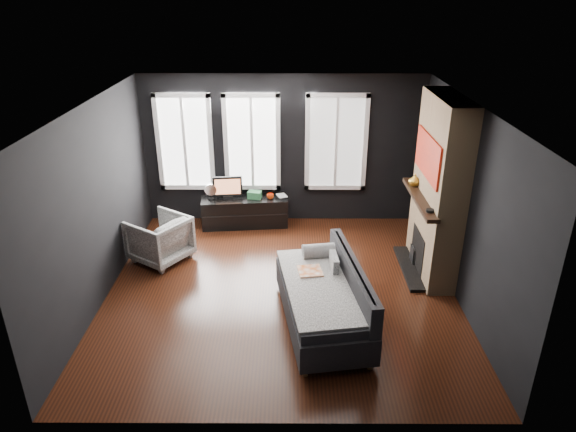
{
  "coord_description": "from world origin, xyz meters",
  "views": [
    {
      "loc": [
        0.13,
        -6.38,
        4.09
      ],
      "look_at": [
        0.1,
        0.3,
        1.05
      ],
      "focal_mm": 32.0,
      "sensor_mm": 36.0,
      "label": 1
    }
  ],
  "objects_px": {
    "armchair": "(159,237)",
    "mantel_vase": "(415,180)",
    "monitor": "(228,186)",
    "sofa": "(322,295)",
    "mug": "(270,196)",
    "book": "(278,191)",
    "media_console": "(245,212)"
  },
  "relations": [
    {
      "from": "sofa",
      "to": "media_console",
      "type": "distance_m",
      "value": 3.28
    },
    {
      "from": "armchair",
      "to": "mantel_vase",
      "type": "xyz_separation_m",
      "value": [
        4.0,
        0.15,
        0.91
      ]
    },
    {
      "from": "book",
      "to": "mantel_vase",
      "type": "bearing_deg",
      "value": -30.07
    },
    {
      "from": "media_console",
      "to": "mantel_vase",
      "type": "distance_m",
      "value": 3.17
    },
    {
      "from": "book",
      "to": "sofa",
      "type": "bearing_deg",
      "value": -78.33
    },
    {
      "from": "armchair",
      "to": "book",
      "type": "xyz_separation_m",
      "value": [
        1.85,
        1.39,
        0.23
      ]
    },
    {
      "from": "sofa",
      "to": "armchair",
      "type": "bearing_deg",
      "value": 136.8
    },
    {
      "from": "armchair",
      "to": "mantel_vase",
      "type": "relative_size",
      "value": 4.27
    },
    {
      "from": "monitor",
      "to": "mantel_vase",
      "type": "bearing_deg",
      "value": -26.63
    },
    {
      "from": "monitor",
      "to": "book",
      "type": "relative_size",
      "value": 2.4
    },
    {
      "from": "media_console",
      "to": "monitor",
      "type": "bearing_deg",
      "value": 175.56
    },
    {
      "from": "armchair",
      "to": "media_console",
      "type": "relative_size",
      "value": 0.53
    },
    {
      "from": "media_console",
      "to": "mantel_vase",
      "type": "xyz_separation_m",
      "value": [
        2.75,
        -1.16,
        1.06
      ]
    },
    {
      "from": "sofa",
      "to": "mug",
      "type": "relative_size",
      "value": 16.37
    },
    {
      "from": "armchair",
      "to": "mantel_vase",
      "type": "distance_m",
      "value": 4.11
    },
    {
      "from": "armchair",
      "to": "media_console",
      "type": "distance_m",
      "value": 1.82
    },
    {
      "from": "sofa",
      "to": "armchair",
      "type": "distance_m",
      "value": 3.03
    },
    {
      "from": "mantel_vase",
      "to": "mug",
      "type": "bearing_deg",
      "value": 153.32
    },
    {
      "from": "book",
      "to": "media_console",
      "type": "bearing_deg",
      "value": -172.3
    },
    {
      "from": "sofa",
      "to": "monitor",
      "type": "relative_size",
      "value": 3.89
    },
    {
      "from": "armchair",
      "to": "monitor",
      "type": "distance_m",
      "value": 1.66
    },
    {
      "from": "mantel_vase",
      "to": "book",
      "type": "bearing_deg",
      "value": 149.93
    },
    {
      "from": "sofa",
      "to": "media_console",
      "type": "relative_size",
      "value": 1.34
    },
    {
      "from": "media_console",
      "to": "monitor",
      "type": "distance_m",
      "value": 0.58
    },
    {
      "from": "media_console",
      "to": "monitor",
      "type": "relative_size",
      "value": 2.91
    },
    {
      "from": "monitor",
      "to": "armchair",
      "type": "bearing_deg",
      "value": -132.07
    },
    {
      "from": "monitor",
      "to": "mantel_vase",
      "type": "xyz_separation_m",
      "value": [
        3.04,
        -1.16,
        0.55
      ]
    },
    {
      "from": "sofa",
      "to": "mug",
      "type": "distance_m",
      "value": 3.11
    },
    {
      "from": "mug",
      "to": "book",
      "type": "xyz_separation_m",
      "value": [
        0.13,
        0.1,
        0.05
      ]
    },
    {
      "from": "monitor",
      "to": "book",
      "type": "bearing_deg",
      "value": -0.22
    },
    {
      "from": "sofa",
      "to": "mantel_vase",
      "type": "bearing_deg",
      "value": 42.43
    },
    {
      "from": "monitor",
      "to": "mantel_vase",
      "type": "height_order",
      "value": "mantel_vase"
    }
  ]
}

